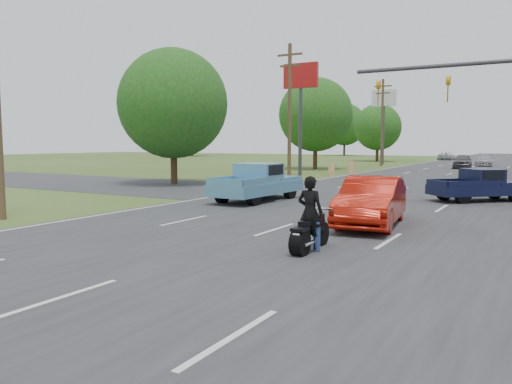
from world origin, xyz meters
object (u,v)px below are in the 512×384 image
Objects in this scene: rider at (310,216)px; distant_car_grey at (462,161)px; motorcycle at (309,234)px; red_convertible at (371,202)px; blue_pickup at (259,182)px; distant_car_silver at (484,161)px; navy_pickup at (482,185)px; distant_car_white at (446,156)px.

distant_car_grey is at bearing -86.68° from rider.
motorcycle is at bearing -91.84° from distant_car_grey.
motorcycle is (-0.14, -4.65, -0.34)m from red_convertible.
blue_pickup reaches higher than distant_car_silver.
distant_car_grey is (-5.21, 31.20, -0.01)m from navy_pickup.
red_convertible is at bearing -96.47° from distant_car_silver.
blue_pickup is at bearing -53.44° from rider.
distant_car_grey is 7.10m from distant_car_silver.
red_convertible is 9.69m from navy_pickup.
blue_pickup is (-6.65, 8.97, 0.43)m from motorcycle.
red_convertible is at bearing 88.14° from motorcycle.
motorcycle is at bearing -96.79° from distant_car_silver.
blue_pickup is (-6.79, 4.32, 0.09)m from red_convertible.
distant_car_white is at bearing 96.84° from motorcycle.
blue_pickup is 1.21× the size of distant_car_white.
blue_pickup reaches higher than distant_car_grey.
distant_car_grey is at bearing 93.32° from motorcycle.
navy_pickup reaches higher than distant_car_white.
motorcycle is 0.45m from rider.
red_convertible is 2.38× the size of motorcycle.
red_convertible is 2.68× the size of rider.
motorcycle is 0.47× the size of distant_car_silver.
rider is at bearing 90.00° from motorcycle.
navy_pickup is 1.02× the size of distant_car_white.
motorcycle is 0.46× the size of distant_car_grey.
distant_car_grey reaches higher than motorcycle.
red_convertible is at bearing -56.71° from navy_pickup.
distant_car_silver is (-1.36, 52.17, -0.28)m from rider.
blue_pickup is (-6.65, 8.92, -0.02)m from rider.
red_convertible is 1.07× the size of navy_pickup.
distant_car_silver is (-1.36, 52.22, 0.17)m from motorcycle.
blue_pickup is 1.24× the size of distant_car_silver.
distant_car_grey is (3.93, 36.28, -0.14)m from blue_pickup.
navy_pickup is at bearing -85.79° from distant_car_grey.
navy_pickup is (2.49, 14.05, 0.30)m from motorcycle.
motorcycle is 52.23m from distant_car_silver.
red_convertible is 0.90× the size of blue_pickup.
motorcycle is 1.13× the size of rider.
distant_car_silver is at bearing 85.47° from blue_pickup.
distant_car_silver is at bearing 73.71° from distant_car_grey.
distant_car_silver is at bearing 84.04° from red_convertible.
rider is 52.19m from distant_car_silver.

